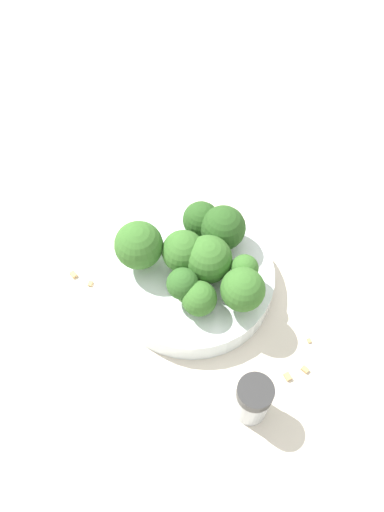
# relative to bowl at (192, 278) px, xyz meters

# --- Properties ---
(ground_plane) EXTENTS (3.00, 3.00, 0.00)m
(ground_plane) POSITION_rel_bowl_xyz_m (0.00, 0.00, -0.02)
(ground_plane) COLOR beige
(bowl) EXTENTS (0.21, 0.21, 0.03)m
(bowl) POSITION_rel_bowl_xyz_m (0.00, 0.00, 0.00)
(bowl) COLOR silver
(bowl) RESTS_ON ground_plane
(broccoli_floret_0) EXTENTS (0.05, 0.05, 0.06)m
(broccoli_floret_0) POSITION_rel_bowl_xyz_m (0.01, 0.00, 0.05)
(broccoli_floret_0) COLOR #7A9E5B
(broccoli_floret_0) RESTS_ON bowl
(broccoli_floret_1) EXTENTS (0.06, 0.06, 0.07)m
(broccoli_floret_1) POSITION_rel_bowl_xyz_m (0.06, 0.02, 0.06)
(broccoli_floret_1) COLOR #84AD66
(broccoli_floret_1) RESTS_ON bowl
(broccoli_floret_2) EXTENTS (0.06, 0.06, 0.06)m
(broccoli_floret_2) POSITION_rel_bowl_xyz_m (-0.02, -0.01, 0.05)
(broccoli_floret_2) COLOR #8EB770
(broccoli_floret_2) RESTS_ON bowl
(broccoli_floret_3) EXTENTS (0.03, 0.03, 0.05)m
(broccoli_floret_3) POSITION_rel_bowl_xyz_m (-0.06, -0.02, 0.05)
(broccoli_floret_3) COLOR #8EB770
(broccoli_floret_3) RESTS_ON bowl
(broccoli_floret_4) EXTENTS (0.04, 0.04, 0.05)m
(broccoli_floret_4) POSITION_rel_bowl_xyz_m (-0.01, 0.04, 0.05)
(broccoli_floret_4) COLOR #7A9E5B
(broccoli_floret_4) RESTS_ON bowl
(broccoli_floret_5) EXTENTS (0.06, 0.06, 0.06)m
(broccoli_floret_5) POSITION_rel_bowl_xyz_m (-0.01, -0.06, 0.05)
(broccoli_floret_5) COLOR #7A9E5B
(broccoli_floret_5) RESTS_ON bowl
(broccoli_floret_6) EXTENTS (0.04, 0.04, 0.05)m
(broccoli_floret_6) POSITION_rel_bowl_xyz_m (-0.04, 0.04, 0.04)
(broccoli_floret_6) COLOR #8EB770
(broccoli_floret_6) RESTS_ON bowl
(broccoli_floret_7) EXTENTS (0.05, 0.05, 0.06)m
(broccoli_floret_7) POSITION_rel_bowl_xyz_m (-0.07, 0.01, 0.05)
(broccoli_floret_7) COLOR #7A9E5B
(broccoli_floret_7) RESTS_ON bowl
(broccoli_floret_8) EXTENTS (0.05, 0.05, 0.05)m
(broccoli_floret_8) POSITION_rel_bowl_xyz_m (0.02, -0.06, 0.04)
(broccoli_floret_8) COLOR #7A9E5B
(broccoli_floret_8) RESTS_ON bowl
(pepper_shaker) EXTENTS (0.04, 0.04, 0.07)m
(pepper_shaker) POSITION_rel_bowl_xyz_m (-0.14, 0.10, 0.02)
(pepper_shaker) COLOR #B2B7BC
(pepper_shaker) RESTS_ON ground_plane
(almond_crumb_0) EXTENTS (0.01, 0.01, 0.01)m
(almond_crumb_0) POSITION_rel_bowl_xyz_m (-0.17, 0.02, -0.01)
(almond_crumb_0) COLOR tan
(almond_crumb_0) RESTS_ON ground_plane
(almond_crumb_1) EXTENTS (0.01, 0.01, 0.01)m
(almond_crumb_1) POSITION_rel_bowl_xyz_m (0.11, 0.07, -0.01)
(almond_crumb_1) COLOR tan
(almond_crumb_1) RESTS_ON ground_plane
(almond_crumb_2) EXTENTS (0.01, 0.01, 0.01)m
(almond_crumb_2) POSITION_rel_bowl_xyz_m (-0.16, -0.01, -0.01)
(almond_crumb_2) COLOR tan
(almond_crumb_2) RESTS_ON ground_plane
(almond_crumb_3) EXTENTS (0.01, 0.01, 0.01)m
(almond_crumb_3) POSITION_rel_bowl_xyz_m (-0.16, 0.04, -0.01)
(almond_crumb_3) COLOR tan
(almond_crumb_3) RESTS_ON ground_plane
(almond_crumb_4) EXTENTS (0.01, 0.01, 0.01)m
(almond_crumb_4) POSITION_rel_bowl_xyz_m (0.14, 0.07, -0.01)
(almond_crumb_4) COLOR tan
(almond_crumb_4) RESTS_ON ground_plane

